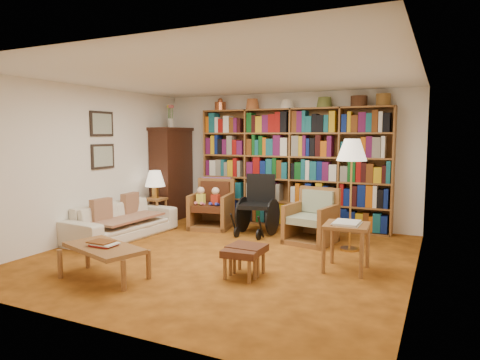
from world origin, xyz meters
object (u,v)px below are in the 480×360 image
Objects in this scene: sofa at (123,220)px; side_table_lamp at (156,206)px; wheelchair at (257,207)px; coffee_table at (104,250)px; armchair_sage at (312,221)px; side_table_papers at (347,231)px; footstool_b at (241,254)px; footstool_a at (247,251)px; armchair_leather at (214,207)px; floor_lamp at (352,154)px.

sofa is 3.80× the size of side_table_lamp.
wheelchair reaches higher than coffee_table.
armchair_sage reaches higher than sofa.
coffee_table is at bearing -148.68° from side_table_papers.
side_table_lamp is at bearing 143.59° from footstool_b.
footstool_a is (2.78, -1.89, -0.07)m from side_table_lamp.
armchair_leather reaches higher than side_table_papers.
footstool_a is at bearing -103.69° from sofa.
footstool_b is (-0.27, -2.10, -0.04)m from armchair_sage.
footstool_a is at bearing -70.12° from wheelchair.
sofa is at bearing -84.52° from side_table_lamp.
side_table_lamp is at bearing -163.18° from armchair_leather.
armchair_leather is 1.98m from armchair_sage.
wheelchair reaches higher than footstool_b.
armchair_sage is 0.83× the size of wheelchair.
floor_lamp reaches higher than wheelchair.
armchair_sage reaches higher than footstool_a.
side_table_papers is at bearing 38.17° from footstool_b.
footstool_b is at bearing -116.38° from floor_lamp.
coffee_table reaches higher than footstool_b.
side_table_papers is at bearing -17.48° from side_table_lamp.
side_table_papers is at bearing 31.32° from coffee_table.
side_table_papers is at bearing -57.70° from armchair_sage.
armchair_leather is 0.55× the size of floor_lamp.
sofa is at bearing -166.92° from floor_lamp.
side_table_papers reaches higher than side_table_lamp.
sofa is 1.68× the size of coffee_table.
armchair_sage is at bearing 82.16° from footstool_a.
coffee_table is (1.30, -2.76, -0.02)m from side_table_lamp.
side_table_lamp is at bearing -178.98° from armchair_sage.
side_table_lamp is 0.50× the size of wheelchair.
sofa is 1.69m from armchair_leather.
armchair_leather reaches higher than armchair_sage.
coffee_table is at bearing -154.33° from footstool_b.
sofa is at bearing 124.85° from coffee_table.
side_table_lamp is 1.15× the size of footstool_b.
footstool_b is at bearing -89.80° from footstool_a.
sofa is at bearing 159.39° from footstool_b.
wheelchair reaches higher than sofa.
armchair_leather is (0.98, 1.37, 0.08)m from sofa.
floor_lamp is at bearing -11.57° from armchair_leather.
wheelchair is at bearing 5.28° from side_table_lamp.
side_table_lamp reaches higher than coffee_table.
armchair_leather is at bearing 171.56° from wheelchair.
footstool_b is at bearing -36.41° from side_table_lamp.
side_table_lamp is 3.36m from footstool_a.
side_table_lamp is at bearing -174.72° from wheelchair.
armchair_leather is at bearing 172.08° from armchair_sage.
armchair_sage is 1.51m from side_table_papers.
side_table_lamp is 0.60× the size of armchair_sage.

